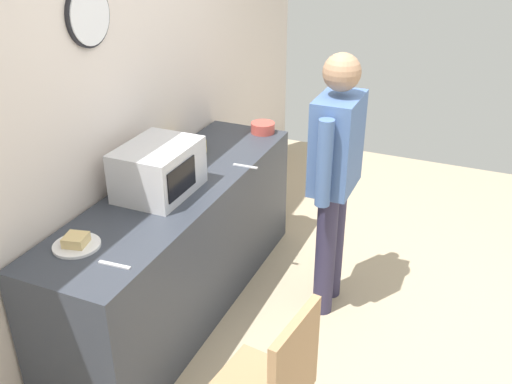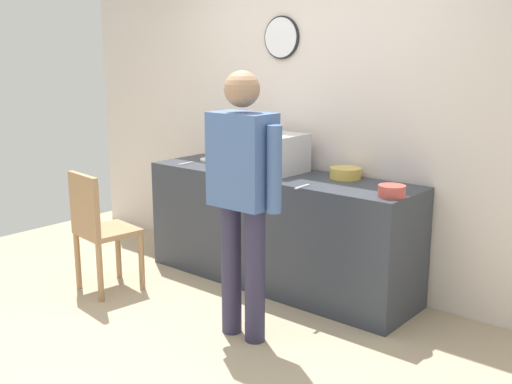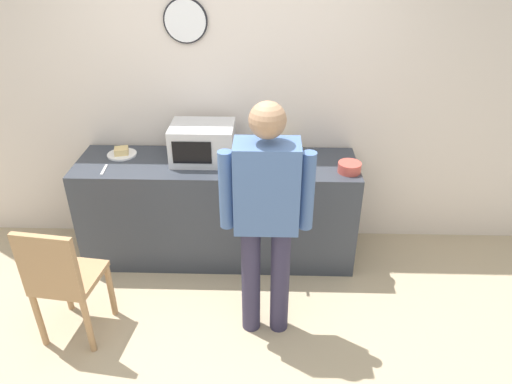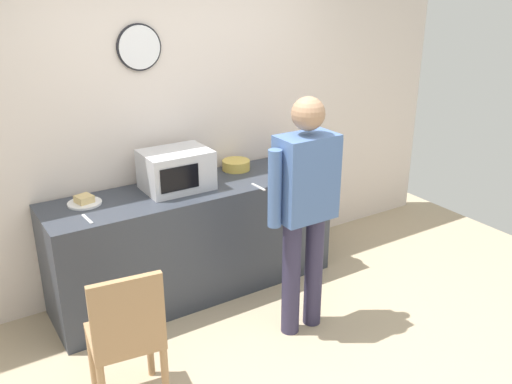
{
  "view_description": "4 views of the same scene",
  "coord_description": "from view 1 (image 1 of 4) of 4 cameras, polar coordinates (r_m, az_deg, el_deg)",
  "views": [
    {
      "loc": [
        -2.79,
        -0.47,
        2.46
      ],
      "look_at": [
        0.14,
        0.79,
        0.83
      ],
      "focal_mm": 40.21,
      "sensor_mm": 36.0,
      "label": 1
    },
    {
      "loc": [
        2.73,
        -2.41,
        1.81
      ],
      "look_at": [
        0.04,
        0.79,
        0.85
      ],
      "focal_mm": 42.56,
      "sensor_mm": 36.0,
      "label": 2
    },
    {
      "loc": [
        0.32,
        -2.17,
        2.56
      ],
      "look_at": [
        0.23,
        0.75,
        0.89
      ],
      "focal_mm": 32.97,
      "sensor_mm": 36.0,
      "label": 3
    },
    {
      "loc": [
        -1.82,
        -2.39,
        2.42
      ],
      "look_at": [
        0.18,
        0.74,
        0.96
      ],
      "focal_mm": 38.79,
      "sensor_mm": 36.0,
      "label": 4
    }
  ],
  "objects": [
    {
      "name": "ground_plane",
      "position": [
        3.75,
        10.61,
        -14.5
      ],
      "size": [
        6.0,
        6.0,
        0.0
      ],
      "primitive_type": "plane",
      "color": "tan"
    },
    {
      "name": "back_wall",
      "position": [
        3.66,
        -12.75,
        7.96
      ],
      "size": [
        5.4,
        0.13,
        2.6
      ],
      "color": "silver",
      "rests_on": "ground_plane"
    },
    {
      "name": "kitchen_counter",
      "position": [
        3.77,
        -7.52,
        -5.51
      ],
      "size": [
        2.27,
        0.62,
        0.9
      ],
      "primitive_type": "cube",
      "color": "#333842",
      "rests_on": "ground_plane"
    },
    {
      "name": "microwave",
      "position": [
        3.42,
        -9.68,
        2.24
      ],
      "size": [
        0.5,
        0.39,
        0.3
      ],
      "color": "silver",
      "rests_on": "kitchen_counter"
    },
    {
      "name": "sandwich_plate",
      "position": [
        3.04,
        -17.44,
        -4.88
      ],
      "size": [
        0.24,
        0.24,
        0.07
      ],
      "color": "white",
      "rests_on": "kitchen_counter"
    },
    {
      "name": "salad_bowl",
      "position": [
        4.32,
        0.68,
        6.42
      ],
      "size": [
        0.18,
        0.18,
        0.08
      ],
      "primitive_type": "cylinder",
      "color": "#C64C42",
      "rests_on": "kitchen_counter"
    },
    {
      "name": "cereal_bowl",
      "position": [
        4.0,
        -6.6,
        4.49
      ],
      "size": [
        0.23,
        0.23,
        0.08
      ],
      "primitive_type": "cylinder",
      "color": "gold",
      "rests_on": "kitchen_counter"
    },
    {
      "name": "fork_utensil",
      "position": [
        2.85,
        -13.89,
        -7.05
      ],
      "size": [
        0.03,
        0.17,
        0.01
      ],
      "primitive_type": "cube",
      "rotation": [
        0.0,
        0.0,
        1.64
      ],
      "color": "silver",
      "rests_on": "kitchen_counter"
    },
    {
      "name": "spoon_utensil",
      "position": [
        3.77,
        -1.06,
        2.58
      ],
      "size": [
        0.03,
        0.17,
        0.01
      ],
      "primitive_type": "cube",
      "rotation": [
        0.0,
        0.0,
        1.61
      ],
      "color": "silver",
      "rests_on": "kitchen_counter"
    },
    {
      "name": "person_standing",
      "position": [
        3.52,
        7.89,
        2.33
      ],
      "size": [
        0.59,
        0.24,
        1.71
      ],
      "color": "#302C47",
      "rests_on": "ground_plane"
    }
  ]
}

